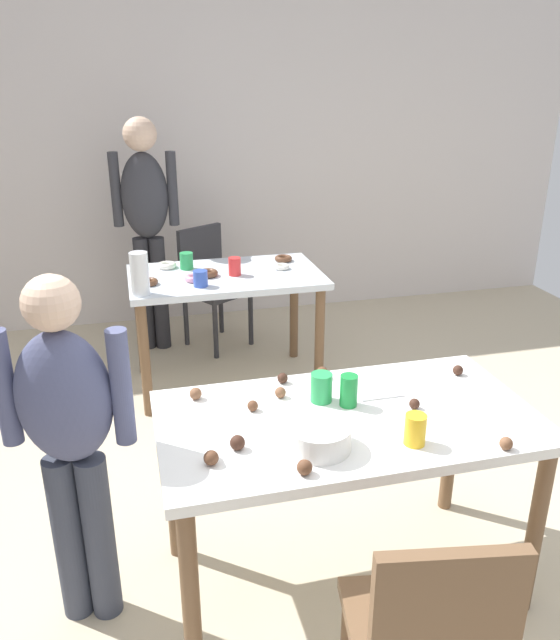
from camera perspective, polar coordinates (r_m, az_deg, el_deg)
The scene contains 34 objects.
ground_plane at distance 2.71m, azimuth 2.70°, elevation -23.20°, with size 6.40×6.40×0.00m, color beige.
wall_back at distance 5.11m, azimuth -7.78°, elevation 14.49°, with size 6.40×0.10×2.60m, color silver.
dining_table_near at distance 2.36m, azimuth 6.08°, elevation -10.64°, with size 1.37×0.74×0.75m.
dining_table_far at distance 3.94m, azimuth -4.99°, elevation 2.71°, with size 1.18×0.71×0.75m.
chair_near_table at distance 1.93m, azimuth 13.31°, elevation -26.11°, with size 0.46×0.46×0.87m.
chair_far_table at distance 4.65m, azimuth -6.36°, elevation 3.70°, with size 0.55×0.55×0.87m.
person_girl_near at distance 2.26m, azimuth -18.58°, elevation -9.51°, with size 0.45×0.27×1.34m.
person_adult_far at distance 4.50m, azimuth -12.05°, elevation 9.36°, with size 0.46×0.25×1.64m.
mixing_bowl at distance 2.10m, azimuth 3.56°, elevation -10.54°, with size 0.21×0.21×0.08m, color white.
soda_can at distance 2.35m, azimuth 6.25°, elevation -6.38°, with size 0.07×0.07×0.12m, color #198438.
fork_near at distance 2.45m, azimuth 9.34°, elevation -6.95°, with size 0.17×0.02×0.01m, color silver.
cup_near_0 at distance 2.16m, azimuth 12.16°, elevation -9.69°, with size 0.07×0.07×0.11m, color yellow.
cup_near_1 at distance 2.38m, azimuth 3.77°, elevation -6.13°, with size 0.08×0.08×0.11m, color green.
cake_ball_0 at distance 2.52m, azimuth 0.24°, elevation -5.30°, with size 0.04×0.04×0.04m, color #3D2319.
cake_ball_1 at distance 2.11m, azimuth -3.88°, elevation -11.04°, with size 0.05×0.05×0.05m, color #3D2319.
cake_ball_2 at distance 2.04m, azimuth -6.26°, elevation -12.32°, with size 0.05×0.05×0.05m, color brown.
cake_ball_3 at distance 2.56m, azimuth 3.85°, elevation -4.79°, with size 0.05×0.05×0.05m, color brown.
cake_ball_4 at distance 2.23m, azimuth 19.82°, elevation -10.49°, with size 0.04×0.04×0.04m, color brown.
cake_ball_5 at distance 2.41m, azimuth 0.03°, elevation -6.59°, with size 0.04×0.04×0.04m, color brown.
cake_ball_6 at distance 2.33m, azimuth -2.49°, elevation -7.78°, with size 0.04×0.04×0.04m, color brown.
cake_ball_7 at distance 2.42m, azimuth -7.66°, elevation -6.63°, with size 0.05×0.05×0.05m, color brown.
cake_ball_8 at distance 2.39m, azimuth 12.10°, elevation -7.44°, with size 0.04×0.04×0.04m, color #3D2319.
cake_ball_9 at distance 2.69m, azimuth 15.84°, elevation -4.40°, with size 0.04×0.04×0.04m, color #3D2319.
cake_ball_10 at distance 1.99m, azimuth 2.24°, elevation -13.21°, with size 0.05×0.05×0.05m, color brown.
pitcher_far at distance 3.57m, azimuth -12.61°, elevation 4.11°, with size 0.10×0.10×0.24m, color white.
cup_far_0 at distance 3.86m, azimuth -4.13°, elevation 4.87°, with size 0.08×0.08×0.11m, color red.
cup_far_1 at distance 4.02m, azimuth -8.48°, elevation 5.33°, with size 0.08×0.08×0.10m, color green.
cup_far_2 at distance 3.68m, azimuth -7.23°, elevation 3.76°, with size 0.08×0.08×0.09m, color #3351B2.
donut_far_0 at distance 4.16m, azimuth 0.31°, elevation 5.60°, with size 0.12×0.12×0.03m, color brown.
donut_far_1 at distance 3.86m, azimuth -6.58°, elevation 4.23°, with size 0.13×0.13×0.04m, color brown.
donut_far_2 at distance 3.99m, azimuth 0.13°, elevation 4.86°, with size 0.10×0.10×0.03m, color white.
donut_far_3 at distance 4.07m, azimuth -10.22°, elevation 4.90°, with size 0.12×0.12×0.04m, color white.
donut_far_4 at distance 3.76m, azimuth -11.85°, elevation 3.40°, with size 0.11×0.11×0.03m, color brown.
donut_far_5 at distance 3.79m, azimuth -7.76°, elevation 3.79°, with size 0.12×0.12×0.04m, color pink.
Camera 1 is at (-0.59, -1.84, 1.91)m, focal length 35.29 mm.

